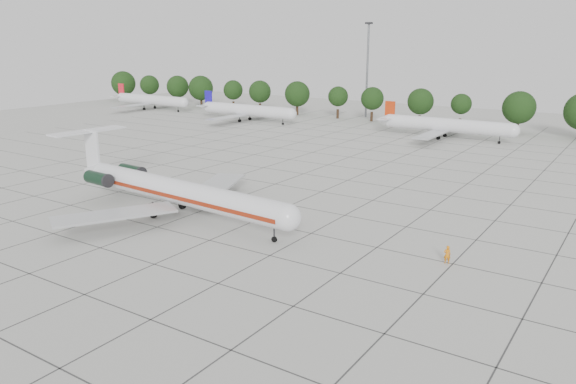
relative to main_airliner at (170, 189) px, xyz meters
The scene contains 9 objects.
ground 11.29m from the main_airliner, 18.29° to the left, with size 260.00×260.00×0.00m, color beige.
apron_joints 21.31m from the main_airliner, 60.80° to the left, with size 170.00×170.00×0.02m, color #383838.
main_airliner is the anchor object (origin of this frame).
ground_crew 33.96m from the main_airliner, ahead, with size 0.66×0.44×1.82m, color orange.
bg_airliner_a 111.16m from the main_airliner, 138.00° to the left, with size 28.24×27.20×7.40m.
bg_airliner_b 81.57m from the main_airliner, 120.92° to the left, with size 28.24×27.20×7.40m.
bg_airliner_c 73.41m from the main_airliner, 81.76° to the left, with size 28.24×27.20×7.40m.
tree_line 88.45m from the main_airliner, 90.91° to the left, with size 249.86×8.44×10.22m.
floodlight_mast 98.05m from the main_airliner, 101.68° to the left, with size 1.60×1.60×25.45m.
Camera 1 is at (38.57, -50.85, 20.95)m, focal length 35.00 mm.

